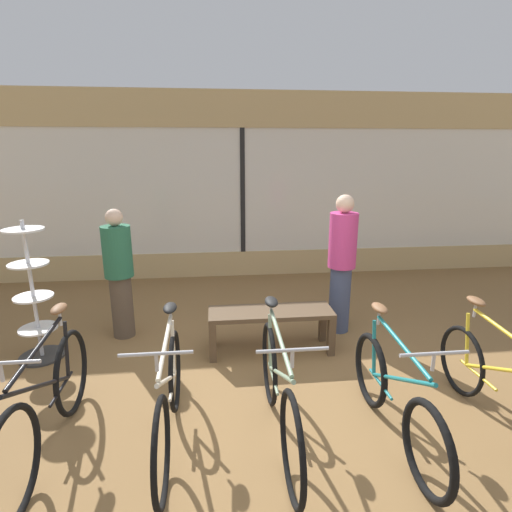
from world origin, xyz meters
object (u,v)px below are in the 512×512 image
bicycle_left (169,398)px  display_bench (271,318)px  bicycle_far_left (47,405)px  customer_near_rack (119,272)px  bicycle_center (279,392)px  accessory_rack (34,303)px  customer_by_window (342,262)px  bicycle_far_right (500,387)px  bicycle_right (394,398)px

bicycle_left → display_bench: bearing=54.7°
bicycle_far_left → customer_near_rack: customer_near_rack is taller
customer_near_rack → bicycle_far_left: bearing=-93.7°
bicycle_left → bicycle_center: size_ratio=0.94×
accessory_rack → customer_by_window: (3.50, 0.32, 0.27)m
bicycle_far_right → display_bench: 2.25m
bicycle_far_right → customer_near_rack: customer_near_rack is taller
bicycle_right → customer_by_window: size_ratio=0.95×
customer_near_rack → bicycle_right: bearing=-40.1°
bicycle_left → customer_by_window: 2.72m
display_bench → customer_by_window: size_ratio=0.81×
bicycle_far_right → customer_by_window: customer_by_window is taller
bicycle_far_right → customer_near_rack: bearing=148.7°
bicycle_far_right → accessory_rack: 4.54m
bicycle_left → bicycle_far_right: bicycle_left is taller
customer_by_window → accessory_rack: bearing=-174.7°
bicycle_center → bicycle_far_right: bicycle_center is taller
bicycle_left → bicycle_right: bearing=-4.6°
display_bench → customer_near_rack: customer_near_rack is taller
accessory_rack → bicycle_far_right: bearing=-21.0°
bicycle_far_left → bicycle_left: size_ratio=1.07×
bicycle_center → customer_near_rack: (-1.61, 2.01, 0.42)m
customer_near_rack → bicycle_far_right: bearing=-31.3°
bicycle_far_right → display_bench: bearing=137.9°
customer_by_window → display_bench: bearing=-155.0°
customer_near_rack → customer_by_window: size_ratio=0.92×
bicycle_right → accessory_rack: bearing=153.5°
accessory_rack → bicycle_far_left: bearing=-66.0°
bicycle_left → customer_by_window: (1.93, 1.84, 0.52)m
bicycle_far_left → bicycle_left: 0.89m
bicycle_center → display_bench: (0.14, 1.44, -0.01)m
customer_by_window → bicycle_far_right: bearing=-69.4°
bicycle_far_left → bicycle_center: 1.74m
bicycle_left → bicycle_far_right: bearing=-2.3°
bicycle_center → bicycle_right: 0.91m
bicycle_far_left → bicycle_right: bearing=-3.0°
bicycle_far_left → customer_near_rack: bearing=86.3°
bicycle_far_right → customer_near_rack: (-3.43, 2.08, 0.45)m
bicycle_far_left → customer_by_window: 3.41m
bicycle_center → bicycle_far_left: bearing=179.0°
bicycle_right → display_bench: (-0.76, 1.54, 0.04)m
customer_by_window → bicycle_far_left: bearing=-146.9°
bicycle_right → bicycle_far_left: bearing=177.0°
customer_near_rack → bicycle_left: bearing=-68.8°
bicycle_left → display_bench: 1.72m
display_bench → customer_near_rack: bearing=161.9°
bicycle_left → bicycle_right: bicycle_left is taller
display_bench → bicycle_right: bearing=-63.9°
bicycle_far_left → bicycle_left: bicycle_far_left is taller
bicycle_center → customer_by_window: (1.09, 1.87, 0.50)m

